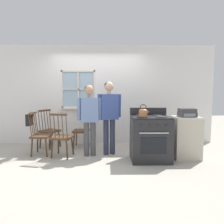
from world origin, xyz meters
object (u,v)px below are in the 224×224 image
(chair_near_stove, at_px, (49,131))
(person_elderly_left, at_px, (90,113))
(person_teen_center, at_px, (109,110))
(handbag, at_px, (30,120))
(stove, at_px, (150,138))
(stereo, at_px, (187,113))
(kettle, at_px, (143,112))
(chair_near_wall, at_px, (62,137))
(chair_by_window, at_px, (40,136))
(side_counter, at_px, (186,137))
(chair_center_cluster, at_px, (82,131))
(potted_plant, at_px, (82,105))

(chair_near_stove, xyz_separation_m, person_elderly_left, (1.11, -0.69, 0.52))
(person_teen_center, height_order, handbag, person_teen_center)
(stove, height_order, stereo, stove)
(person_teen_center, distance_m, kettle, 0.87)
(chair_near_wall, bearing_deg, person_elderly_left, -162.39)
(chair_near_stove, bearing_deg, stereo, -75.08)
(chair_by_window, xyz_separation_m, stereo, (3.23, -0.28, 0.55))
(stove, bearing_deg, handbag, 170.91)
(person_elderly_left, relative_size, kettle, 6.39)
(person_teen_center, height_order, side_counter, person_teen_center)
(chair_by_window, bearing_deg, chair_near_wall, -107.05)
(stove, bearing_deg, chair_center_cluster, 146.86)
(chair_near_wall, xyz_separation_m, chair_center_cluster, (0.34, 0.77, 0.00))
(kettle, distance_m, side_counter, 1.18)
(person_elderly_left, bearing_deg, stereo, -13.95)
(chair_by_window, xyz_separation_m, person_elderly_left, (1.14, -0.10, 0.52))
(chair_near_stove, relative_size, side_counter, 1.09)
(kettle, bearing_deg, stove, 36.35)
(chair_by_window, xyz_separation_m, stove, (2.43, -0.42, 0.03))
(chair_by_window, relative_size, potted_plant, 2.93)
(chair_near_wall, distance_m, chair_near_stove, 0.91)
(kettle, bearing_deg, side_counter, 16.48)
(kettle, bearing_deg, potted_plant, 132.76)
(side_counter, bearing_deg, handbag, 175.63)
(chair_center_cluster, distance_m, stove, 1.86)
(side_counter, bearing_deg, person_teen_center, 171.21)
(side_counter, bearing_deg, stereo, -90.00)
(chair_by_window, height_order, chair_near_stove, same)
(stove, relative_size, potted_plant, 3.24)
(chair_center_cluster, distance_m, stereo, 2.58)
(person_elderly_left, relative_size, stereo, 4.64)
(chair_center_cluster, relative_size, handbag, 3.19)
(potted_plant, distance_m, stereo, 2.72)
(chair_center_cluster, height_order, potted_plant, potted_plant)
(person_teen_center, bearing_deg, chair_by_window, 167.02)
(person_teen_center, xyz_separation_m, handbag, (-1.80, 0.01, -0.20))
(person_teen_center, height_order, kettle, person_teen_center)
(chair_by_window, relative_size, stereo, 2.88)
(chair_near_stove, xyz_separation_m, handbag, (-0.26, -0.58, 0.37))
(chair_near_wall, bearing_deg, stove, -176.53)
(person_teen_center, distance_m, handbag, 1.82)
(potted_plant, relative_size, side_counter, 0.37)
(potted_plant, relative_size, stereo, 0.98)
(person_elderly_left, xyz_separation_m, potted_plant, (-0.30, 1.08, 0.13))
(person_elderly_left, height_order, person_teen_center, person_teen_center)
(chair_by_window, relative_size, person_teen_center, 0.59)
(person_teen_center, xyz_separation_m, stove, (0.86, -0.42, -0.54))
(stove, bearing_deg, side_counter, 11.23)
(person_teen_center, xyz_separation_m, stereo, (1.66, -0.28, -0.02))
(chair_center_cluster, xyz_separation_m, chair_near_stove, (-0.84, -0.01, 0.00))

